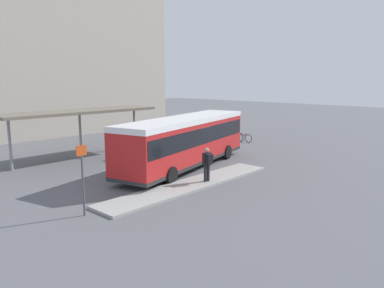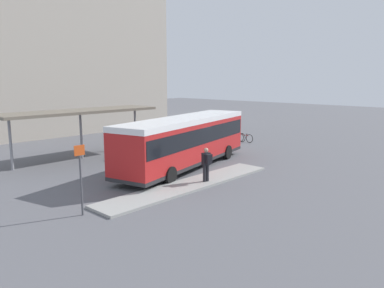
# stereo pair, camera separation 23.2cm
# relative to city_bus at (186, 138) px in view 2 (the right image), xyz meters

# --- Properties ---
(ground_plane) EXTENTS (120.00, 120.00, 0.00)m
(ground_plane) POSITION_rel_city_bus_xyz_m (-0.01, -0.00, -1.79)
(ground_plane) COLOR #5B5B60
(curb_island) EXTENTS (10.83, 1.80, 0.12)m
(curb_island) POSITION_rel_city_bus_xyz_m (-2.67, -2.92, -1.73)
(curb_island) COLOR #9E9E99
(curb_island) RESTS_ON ground_plane
(city_bus) EXTENTS (11.62, 5.01, 3.04)m
(city_bus) POSITION_rel_city_bus_xyz_m (0.00, 0.00, 0.00)
(city_bus) COLOR red
(city_bus) RESTS_ON ground_plane
(pedestrian_waiting) EXTENTS (0.46, 0.50, 1.74)m
(pedestrian_waiting) POSITION_rel_city_bus_xyz_m (-1.86, -3.27, -0.67)
(pedestrian_waiting) COLOR #232328
(pedestrian_waiting) RESTS_ON curb_island
(bicycle_red) EXTENTS (0.48, 1.68, 0.72)m
(bicycle_red) POSITION_rel_city_bus_xyz_m (10.11, 2.76, -1.42)
(bicycle_red) COLOR black
(bicycle_red) RESTS_ON ground_plane
(bicycle_black) EXTENTS (0.48, 1.78, 0.77)m
(bicycle_black) POSITION_rel_city_bus_xyz_m (10.07, 3.49, -1.40)
(bicycle_black) COLOR black
(bicycle_black) RESTS_ON ground_plane
(bicycle_green) EXTENTS (0.48, 1.53, 0.66)m
(bicycle_green) POSITION_rel_city_bus_xyz_m (9.81, 4.22, -1.45)
(bicycle_green) COLOR black
(bicycle_green) RESTS_ON ground_plane
(station_shelter) EXTENTS (10.78, 2.92, 3.26)m
(station_shelter) POSITION_rel_city_bus_xyz_m (-2.85, 6.99, 1.32)
(station_shelter) COLOR #706656
(station_shelter) RESTS_ON ground_plane
(potted_planter_near_shelter) EXTENTS (0.74, 0.74, 1.15)m
(potted_planter_near_shelter) POSITION_rel_city_bus_xyz_m (-0.91, 4.54, -1.19)
(potted_planter_near_shelter) COLOR slate
(potted_planter_near_shelter) RESTS_ON ground_plane
(platform_sign) EXTENTS (0.44, 0.08, 2.80)m
(platform_sign) POSITION_rel_city_bus_xyz_m (-8.57, -2.63, -0.23)
(platform_sign) COLOR #4C4C51
(platform_sign) RESTS_ON ground_plane
(station_building) EXTENTS (20.94, 13.85, 18.98)m
(station_building) POSITION_rel_city_bus_xyz_m (3.56, 23.43, 7.70)
(station_building) COLOR #B2A899
(station_building) RESTS_ON ground_plane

